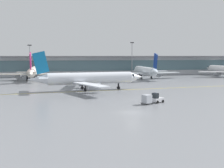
{
  "coord_description": "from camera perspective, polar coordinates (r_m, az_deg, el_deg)",
  "views": [
    {
      "loc": [
        -13.28,
        -45.35,
        9.87
      ],
      "look_at": [
        0.45,
        19.69,
        3.0
      ],
      "focal_mm": 44.54,
      "sensor_mm": 36.0,
      "label": 1
    }
  ],
  "objects": [
    {
      "name": "taxiway_centreline_stripe",
      "position": [
        77.22,
        -4.23,
        -1.46
      ],
      "size": [
        109.53,
        10.84,
        0.01
      ],
      "primitive_type": "cube",
      "rotation": [
        0.0,
        0.0,
        0.1
      ],
      "color": "yellow",
      "rests_on": "ground_plane"
    },
    {
      "name": "cargo_dolly_lead",
      "position": [
        56.59,
        7.17,
        -3.11
      ],
      "size": [
        2.6,
        2.38,
        1.94
      ],
      "rotation": [
        0.0,
        0.0,
        0.47
      ],
      "color": "#595B60",
      "rests_on": "ground_plane"
    },
    {
      "name": "baggage_tug",
      "position": [
        58.81,
        9.21,
        -2.96
      ],
      "size": [
        2.95,
        2.49,
        2.1
      ],
      "rotation": [
        0.0,
        0.0,
        0.47
      ],
      "color": "silver",
      "rests_on": "ground_plane"
    },
    {
      "name": "taxiing_regional_jet",
      "position": [
        78.75,
        -4.75,
        1.1
      ],
      "size": [
        33.39,
        30.91,
        11.05
      ],
      "rotation": [
        0.0,
        0.0,
        0.1
      ],
      "color": "silver",
      "rests_on": "ground_plane"
    },
    {
      "name": "apron_light_mast_2",
      "position": [
        135.13,
        4.13,
        5.43
      ],
      "size": [
        1.8,
        0.36,
        16.22
      ],
      "color": "gray",
      "rests_on": "ground_plane"
    },
    {
      "name": "ground_plane",
      "position": [
        48.28,
        4.33,
        -5.91
      ],
      "size": [
        400.0,
        400.0,
        0.0
      ],
      "primitive_type": "plane",
      "color": "slate"
    },
    {
      "name": "terminal_concourse",
      "position": [
        137.7,
        -6.39,
        3.8
      ],
      "size": [
        226.52,
        11.0,
        9.6
      ],
      "color": "#B2B7BC",
      "rests_on": "ground_plane"
    },
    {
      "name": "gate_airplane_2",
      "position": [
        119.86,
        6.86,
        2.68
      ],
      "size": [
        30.27,
        32.51,
        10.78
      ],
      "rotation": [
        0.0,
        0.0,
        1.54
      ],
      "color": "white",
      "rests_on": "ground_plane"
    },
    {
      "name": "apron_light_mast_1",
      "position": [
        129.67,
        -16.48,
        4.83
      ],
      "size": [
        1.8,
        0.36,
        14.62
      ],
      "color": "gray",
      "rests_on": "ground_plane"
    },
    {
      "name": "gate_airplane_1",
      "position": [
        116.59,
        -15.89,
        2.45
      ],
      "size": [
        31.09,
        33.33,
        11.07
      ],
      "rotation": [
        0.0,
        0.0,
        1.58
      ],
      "color": "silver",
      "rests_on": "ground_plane"
    }
  ]
}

